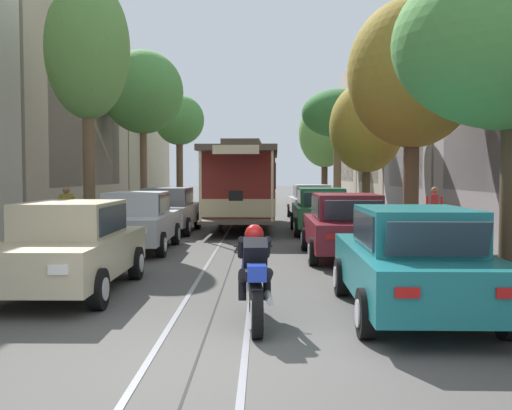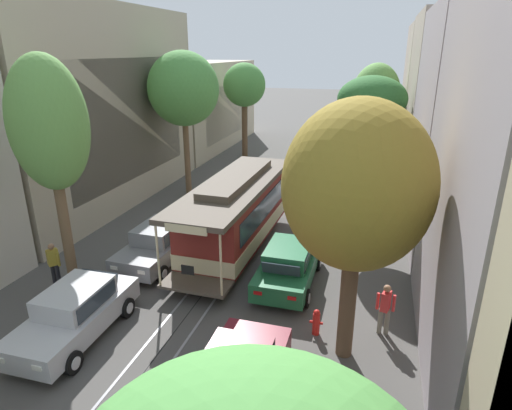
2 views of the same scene
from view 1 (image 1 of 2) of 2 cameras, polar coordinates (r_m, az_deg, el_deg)
The scene contains 23 objects.
ground_plane at distance 24.69m, azimuth -1.03°, elevation -1.84°, with size 160.00×160.00×0.00m, color #4C4947.
trolley_track_rails at distance 27.27m, azimuth -0.87°, elevation -1.37°, with size 1.14×53.92×0.01m.
building_facade_left at distance 26.68m, azimuth -22.34°, elevation 8.31°, with size 5.84×45.62×10.31m.
building_facade_right at distance 28.06m, azimuth 19.23°, elevation 8.62°, with size 5.74×45.62×10.34m.
parked_car_beige_near_left at distance 10.95m, azimuth -17.32°, elevation -3.81°, with size 2.00×4.36×1.58m.
parked_car_silver_second_left at distance 16.48m, azimuth -11.31°, elevation -1.50°, with size 2.04×4.38×1.58m.
parked_car_grey_mid_left at distance 21.39m, azimuth -8.39°, elevation -0.46°, with size 2.08×4.39×1.58m.
parked_car_teal_near_right at distance 9.07m, azimuth 14.71°, elevation -5.15°, with size 2.04×4.38×1.58m.
parked_car_maroon_second_right at distance 14.88m, azimuth 8.48°, elevation -1.95°, with size 2.01×4.36×1.58m.
parked_car_green_mid_right at distance 20.95m, azimuth 6.16°, elevation -0.52°, with size 2.01×4.37×1.58m.
parked_car_silver_fourth_right at distance 27.50m, azimuth 5.27°, elevation 0.31°, with size 2.11×4.41×1.58m.
street_tree_kerb_left_second at distance 19.55m, azimuth -15.76°, elevation 13.93°, with size 2.59×2.24×8.07m.
street_tree_kerb_left_mid at distance 30.33m, azimuth -10.72°, elevation 10.47°, with size 3.96×3.78×8.12m.
street_tree_kerb_left_fourth at distance 39.86m, azimuth -7.31°, elevation 7.89°, with size 3.25×2.85×7.23m.
street_tree_kerb_right_second at distance 18.23m, azimuth 14.67°, elevation 11.93°, with size 3.75×3.70×7.12m.
street_tree_kerb_right_mid at distance 25.13m, azimuth 10.48°, elevation 7.26°, with size 3.05×3.06×5.85m.
street_tree_kerb_right_fourth at distance 33.81m, azimuth 7.78°, elevation 8.52°, with size 3.99×3.57×6.76m.
street_tree_kerb_right_far at distance 41.41m, azimuth 6.56°, elevation 6.81°, with size 3.56×3.79×7.25m.
cable_car_trolley at distance 23.23m, azimuth -1.14°, elevation 1.97°, with size 2.76×9.17×3.28m.
motorcycle_with_rider at distance 8.24m, azimuth -0.11°, elevation -6.93°, with size 0.56×1.99×1.37m.
pedestrian_on_left_pavement at distance 19.50m, azimuth 16.64°, elevation -0.46°, with size 0.55×0.41×1.67m.
pedestrian_on_right_pavement at distance 19.37m, azimuth -17.59°, elevation -0.48°, with size 0.55×0.42×1.68m.
fire_hydrant at distance 18.54m, azimuth 11.32°, elevation -2.18°, with size 0.40×0.22×0.84m.
Camera 1 is at (0.74, -6.22, 2.06)m, focal length 42.02 mm.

